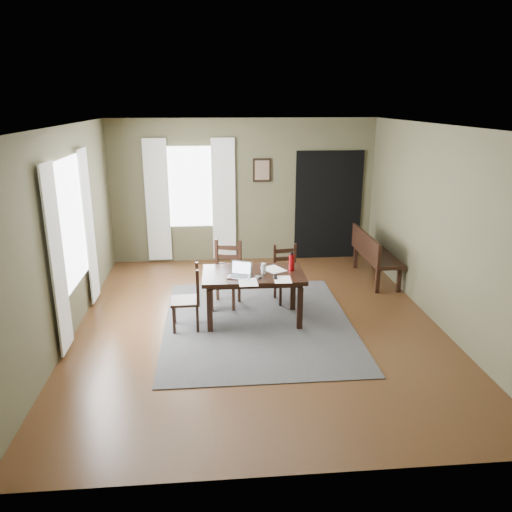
{
  "coord_description": "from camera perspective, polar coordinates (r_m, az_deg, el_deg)",
  "views": [
    {
      "loc": [
        -0.6,
        -6.4,
        3.01
      ],
      "look_at": [
        0.0,
        0.3,
        0.9
      ],
      "focal_mm": 35.0,
      "sensor_mm": 36.0,
      "label": 1
    }
  ],
  "objects": [
    {
      "name": "curtain_back_left",
      "position": [
        9.57,
        -11.2,
        6.18
      ],
      "size": [
        0.44,
        0.03,
        2.3
      ],
      "color": "silver",
      "rests_on": "ground"
    },
    {
      "name": "drinking_glass",
      "position": [
        6.87,
        0.87,
        -1.44
      ],
      "size": [
        0.08,
        0.08,
        0.15
      ],
      "primitive_type": "cylinder",
      "rotation": [
        0.0,
        0.0,
        0.3
      ],
      "color": "silver",
      "rests_on": "dining_table"
    },
    {
      "name": "window_back",
      "position": [
        9.51,
        -7.52,
        7.82
      ],
      "size": [
        1.0,
        0.01,
        1.5
      ],
      "color": "white",
      "rests_on": "ground"
    },
    {
      "name": "rug",
      "position": [
        7.09,
        0.22,
        -7.64
      ],
      "size": [
        2.6,
        3.2,
        0.01
      ],
      "color": "#3B3B3B",
      "rests_on": "ground"
    },
    {
      "name": "paper_b",
      "position": [
        6.67,
        3.05,
        -2.7
      ],
      "size": [
        0.24,
        0.3,
        0.0
      ],
      "primitive_type": "cube",
      "rotation": [
        0.0,
        0.0,
        -0.04
      ],
      "color": "white",
      "rests_on": "dining_table"
    },
    {
      "name": "bench",
      "position": [
        8.84,
        13.2,
        0.46
      ],
      "size": [
        0.48,
        1.49,
        0.84
      ],
      "rotation": [
        0.0,
        0.0,
        1.57
      ],
      "color": "black",
      "rests_on": "ground"
    },
    {
      "name": "curtain_left_far",
      "position": [
        7.86,
        -18.54,
        3.18
      ],
      "size": [
        0.03,
        0.48,
        2.3
      ],
      "color": "silver",
      "rests_on": "ground"
    },
    {
      "name": "curtain_back_right",
      "position": [
        9.51,
        -3.71,
        6.41
      ],
      "size": [
        0.44,
        0.03,
        2.3
      ],
      "color": "silver",
      "rests_on": "ground"
    },
    {
      "name": "tv_remote",
      "position": [
        6.74,
        2.24,
        -2.42
      ],
      "size": [
        0.06,
        0.17,
        0.02
      ],
      "primitive_type": "cube",
      "rotation": [
        0.0,
        0.0,
        -0.09
      ],
      "color": "black",
      "rests_on": "dining_table"
    },
    {
      "name": "water_bottle",
      "position": [
        7.0,
        4.09,
        -0.7
      ],
      "size": [
        0.08,
        0.08,
        0.27
      ],
      "rotation": [
        0.0,
        0.0,
        0.04
      ],
      "color": "#A10C10",
      "rests_on": "dining_table"
    },
    {
      "name": "room_shell",
      "position": [
        6.54,
        0.23,
        6.78
      ],
      "size": [
        5.02,
        6.02,
        2.71
      ],
      "color": "brown",
      "rests_on": "ground"
    },
    {
      "name": "chair_end",
      "position": [
        6.84,
        -7.7,
        -4.86
      ],
      "size": [
        0.41,
        0.4,
        0.88
      ],
      "rotation": [
        0.0,
        0.0,
        -1.53
      ],
      "color": "black",
      "rests_on": "rug"
    },
    {
      "name": "chair_back_right",
      "position": [
        7.73,
        3.52,
        -2.11
      ],
      "size": [
        0.43,
        0.43,
        0.87
      ],
      "rotation": [
        0.0,
        0.0,
        0.14
      ],
      "color": "black",
      "rests_on": "rug"
    },
    {
      "name": "doorway_back",
      "position": [
        9.83,
        8.27,
        5.73
      ],
      "size": [
        1.3,
        0.03,
        2.1
      ],
      "color": "black",
      "rests_on": "ground"
    },
    {
      "name": "laptop",
      "position": [
        6.78,
        -1.82,
        -1.92
      ],
      "size": [
        0.36,
        0.33,
        0.2
      ],
      "rotation": [
        0.0,
        0.0,
        -0.38
      ],
      "color": "#B7B7BC",
      "rests_on": "dining_table"
    },
    {
      "name": "dining_table",
      "position": [
        6.95,
        -0.3,
        -2.62
      ],
      "size": [
        1.42,
        0.87,
        0.7
      ],
      "rotation": [
        0.0,
        0.0,
        -0.02
      ],
      "color": "black",
      "rests_on": "rug"
    },
    {
      "name": "computer_mouse",
      "position": [
        6.72,
        0.25,
        -2.42
      ],
      "size": [
        0.09,
        0.1,
        0.03
      ],
      "primitive_type": "cube",
      "rotation": [
        0.0,
        0.0,
        0.44
      ],
      "color": "#3F3F42",
      "rests_on": "dining_table"
    },
    {
      "name": "ground",
      "position": [
        7.1,
        0.22,
        -7.72
      ],
      "size": [
        5.0,
        6.0,
        0.01
      ],
      "color": "#492C16"
    },
    {
      "name": "framed_picture",
      "position": [
        9.5,
        0.69,
        9.79
      ],
      "size": [
        0.34,
        0.03,
        0.44
      ],
      "color": "black",
      "rests_on": "ground"
    },
    {
      "name": "chair_back_left",
      "position": [
        7.56,
        -3.45,
        -2.15
      ],
      "size": [
        0.54,
        0.54,
        0.98
      ],
      "rotation": [
        0.0,
        0.0,
        -0.3
      ],
      "color": "black",
      "rests_on": "rug"
    },
    {
      "name": "curtain_left_near",
      "position": [
        6.33,
        -21.79,
        -0.47
      ],
      "size": [
        0.03,
        0.48,
        2.3
      ],
      "color": "silver",
      "rests_on": "ground"
    },
    {
      "name": "paper_c",
      "position": [
        7.07,
        2.04,
        -1.53
      ],
      "size": [
        0.38,
        0.4,
        0.0
      ],
      "primitive_type": "cube",
      "rotation": [
        0.0,
        0.0,
        0.52
      ],
      "color": "white",
      "rests_on": "dining_table"
    },
    {
      "name": "paper_e",
      "position": [
        6.56,
        -0.92,
        -3.03
      ],
      "size": [
        0.25,
        0.33,
        0.0
      ],
      "primitive_type": "cube",
      "rotation": [
        0.0,
        0.0,
        0.03
      ],
      "color": "white",
      "rests_on": "dining_table"
    },
    {
      "name": "window_left",
      "position": [
        7.03,
        -20.44,
        3.5
      ],
      "size": [
        0.01,
        1.3,
        1.7
      ],
      "color": "white",
      "rests_on": "ground"
    }
  ]
}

